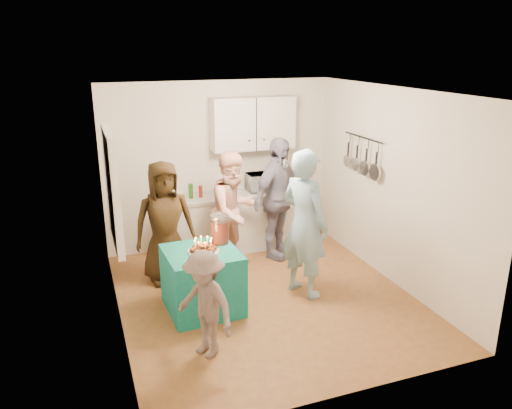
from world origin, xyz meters
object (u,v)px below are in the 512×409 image
object	(u,v)px
woman_back_center	(234,211)
man_birthday	(305,224)
punch_jar	(220,230)
microwave	(263,182)
party_table	(202,280)
counter	(239,222)
woman_back_right	(277,199)
child_near_left	(205,304)
woman_back_left	(165,223)

from	to	relation	value
woman_back_center	man_birthday	bearing A→B (deg)	-83.63
punch_jar	man_birthday	size ratio (longest dim) A/B	0.18
microwave	party_table	distance (m)	2.32
counter	party_table	distance (m)	1.98
punch_jar	man_birthday	xyz separation A→B (m)	(1.04, -0.23, 0.03)
woman_back_right	child_near_left	bearing A→B (deg)	-162.18
man_birthday	child_near_left	distance (m)	1.81
punch_jar	woman_back_right	bearing A→B (deg)	40.31
counter	woman_back_left	bearing A→B (deg)	-149.27
counter	woman_back_center	distance (m)	0.85
woman_back_left	party_table	bearing A→B (deg)	-75.79
microwave	man_birthday	bearing A→B (deg)	-92.59
counter	woman_back_left	xyz separation A→B (m)	(-1.28, -0.76, 0.41)
man_birthday	woman_back_right	distance (m)	1.23
woman_back_right	woman_back_center	bearing A→B (deg)	158.36
party_table	punch_jar	distance (m)	0.65
punch_jar	woman_back_right	xyz separation A→B (m)	(1.18, 1.00, -0.01)
microwave	woman_back_left	bearing A→B (deg)	-154.99
microwave	woman_back_center	size ratio (longest dim) A/B	0.29
party_table	child_near_left	xyz separation A→B (m)	(-0.20, -0.93, 0.20)
man_birthday	microwave	bearing A→B (deg)	-26.97
woman_back_right	man_birthday	bearing A→B (deg)	-130.22
woman_back_center	child_near_left	distance (m)	2.19
counter	man_birthday	size ratio (longest dim) A/B	1.15
punch_jar	woman_back_left	distance (m)	0.93
counter	microwave	size ratio (longest dim) A/B	4.42
party_table	woman_back_center	world-z (taller)	woman_back_center
woman_back_left	woman_back_right	size ratio (longest dim) A/B	0.91
microwave	woman_back_right	distance (m)	0.53
counter	woman_back_left	size ratio (longest dim) A/B	1.31
party_table	man_birthday	distance (m)	1.45
microwave	punch_jar	xyz separation A→B (m)	(-1.15, -1.51, -0.12)
man_birthday	child_near_left	xyz separation A→B (m)	(-1.53, -0.89, -0.38)
punch_jar	woman_back_left	size ratio (longest dim) A/B	0.20
man_birthday	woman_back_center	bearing A→B (deg)	5.41
punch_jar	child_near_left	size ratio (longest dim) A/B	0.29
microwave	woman_back_center	world-z (taller)	woman_back_center
party_table	woman_back_right	size ratio (longest dim) A/B	0.46
party_table	woman_back_left	bearing A→B (deg)	105.70
punch_jar	woman_back_right	distance (m)	1.54
microwave	woman_back_left	xyz separation A→B (m)	(-1.69, -0.76, -0.21)
woman_back_center	woman_back_left	bearing A→B (deg)	162.47
punch_jar	woman_back_left	bearing A→B (deg)	126.09
man_birthday	woman_back_right	world-z (taller)	man_birthday
man_birthday	woman_back_right	size ratio (longest dim) A/B	1.04
man_birthday	woman_back_center	size ratio (longest dim) A/B	1.12
child_near_left	woman_back_center	bearing A→B (deg)	125.64
counter	woman_back_right	size ratio (longest dim) A/B	1.20
counter	punch_jar	world-z (taller)	punch_jar
man_birthday	woman_back_right	xyz separation A→B (m)	(0.13, 1.22, -0.04)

